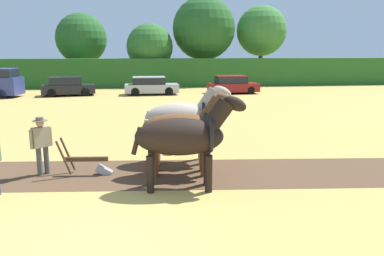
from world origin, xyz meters
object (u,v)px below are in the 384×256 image
parked_car_center (232,85)px  parked_car_center_left (151,86)px  tree_center_left (81,39)px  tree_right (261,31)px  draft_horse_trail_left (183,118)px  parked_car_left (68,87)px  farmer_at_plow (41,142)px  tree_center (150,47)px  plow (90,164)px  tree_center_right (204,29)px  draft_horse_lead_right (183,128)px  farmer_beside_team (193,124)px  draft_horse_lead_left (184,136)px

parked_car_center → parked_car_center_left: bearing=176.9°
tree_center_left → parked_car_center_left: size_ratio=1.70×
tree_right → draft_horse_trail_left: tree_right is taller
parked_car_left → farmer_at_plow: bearing=-90.2°
tree_right → tree_center_left: bearing=178.1°
tree_center_left → tree_center: size_ratio=1.17×
draft_horse_trail_left → plow: bearing=-155.8°
tree_center → draft_horse_trail_left: size_ratio=2.19×
tree_center_right → parked_car_center: size_ratio=2.20×
draft_horse_lead_right → parked_car_center_left: (-0.26, 20.09, -0.61)m
parked_car_center_left → parked_car_center: 6.69m
farmer_at_plow → farmer_beside_team: farmer_at_plow is taller
tree_right → parked_car_center: (-5.42, -9.44, -4.83)m
tree_center_right → farmer_beside_team: tree_center_right is taller
tree_center → farmer_beside_team: (0.67, -25.81, -2.90)m
parked_car_center_left → parked_car_center: bearing=-1.1°
tree_center_left → plow: tree_center_left is taller
tree_right → parked_car_center_left: (-12.11, -9.35, -4.84)m
draft_horse_lead_left → farmer_at_plow: 4.15m
parked_car_left → parked_car_center: (13.14, -0.30, -0.00)m
tree_center_right → tree_right: bearing=-0.4°
tree_center_right → draft_horse_lead_left: tree_center_right is taller
plow → farmer_beside_team: size_ratio=0.93×
farmer_at_plow → farmer_beside_team: (4.55, 2.05, -0.01)m
tree_right → plow: bearing=-116.3°
farmer_at_plow → parked_car_center_left: 19.95m
tree_center → plow: (-2.57, -28.06, -3.52)m
parked_car_left → plow: bearing=-86.6°
tree_center_right → draft_horse_trail_left: tree_center_right is taller
tree_center → draft_horse_trail_left: (0.15, -27.17, -2.45)m
draft_horse_lead_right → parked_car_left: (-6.72, 20.30, -0.60)m
draft_horse_trail_left → farmer_beside_team: bearing=75.0°
tree_right → draft_horse_lead_left: bearing=-111.4°
plow → farmer_at_plow: size_ratio=0.92×
tree_center → draft_horse_trail_left: tree_center is taller
draft_horse_lead_right → farmer_at_plow: size_ratio=1.69×
tree_right → parked_car_center_left: tree_right is taller
farmer_at_plow → draft_horse_trail_left: bearing=60.2°
draft_horse_lead_right → farmer_beside_team: bearing=81.8°
plow → farmer_at_plow: farmer_at_plow is taller
tree_center_left → parked_car_center: 17.13m
draft_horse_trail_left → farmer_beside_team: draft_horse_trail_left is taller
farmer_at_plow → parked_car_center: bearing=112.5°
parked_car_left → tree_center_left: bearing=82.6°
tree_center_left → parked_car_center: size_ratio=1.76×
tree_center → farmer_at_plow: size_ratio=3.76×
plow → tree_center_right: bearing=80.3°
parked_car_center → farmer_at_plow: bearing=-120.3°
tree_center_right → draft_horse_lead_left: 31.50m
tree_center_right → parked_car_center_left: size_ratio=2.12×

